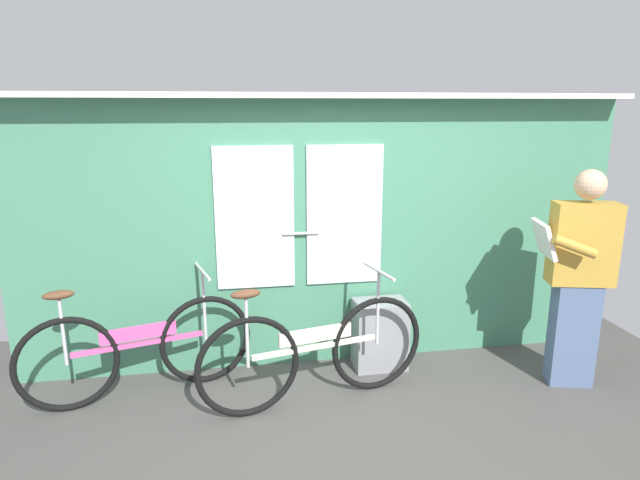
{
  "coord_description": "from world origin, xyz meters",
  "views": [
    {
      "loc": [
        -0.73,
        -2.95,
        2.06
      ],
      "look_at": [
        -0.11,
        0.73,
        1.13
      ],
      "focal_mm": 30.3,
      "sensor_mm": 36.0,
      "label": 1
    }
  ],
  "objects_px": {
    "bicycle_near_door": "(315,352)",
    "bicycle_leaning_behind": "(139,349)",
    "passenger_reading_newspaper": "(578,275)",
    "trash_bin_by_wall": "(380,334)"
  },
  "relations": [
    {
      "from": "bicycle_near_door",
      "to": "bicycle_leaning_behind",
      "type": "height_order",
      "value": "bicycle_near_door"
    },
    {
      "from": "passenger_reading_newspaper",
      "to": "bicycle_leaning_behind",
      "type": "bearing_deg",
      "value": 7.56
    },
    {
      "from": "bicycle_leaning_behind",
      "to": "trash_bin_by_wall",
      "type": "xyz_separation_m",
      "value": [
        1.84,
        0.15,
        -0.09
      ]
    },
    {
      "from": "bicycle_near_door",
      "to": "trash_bin_by_wall",
      "type": "relative_size",
      "value": 2.98
    },
    {
      "from": "bicycle_leaning_behind",
      "to": "trash_bin_by_wall",
      "type": "height_order",
      "value": "bicycle_leaning_behind"
    },
    {
      "from": "bicycle_near_door",
      "to": "bicycle_leaning_behind",
      "type": "bearing_deg",
      "value": 153.91
    },
    {
      "from": "bicycle_near_door",
      "to": "trash_bin_by_wall",
      "type": "xyz_separation_m",
      "value": [
        0.6,
        0.45,
        -0.1
      ]
    },
    {
      "from": "passenger_reading_newspaper",
      "to": "trash_bin_by_wall",
      "type": "xyz_separation_m",
      "value": [
        -1.34,
        0.5,
        -0.58
      ]
    },
    {
      "from": "passenger_reading_newspaper",
      "to": "trash_bin_by_wall",
      "type": "bearing_deg",
      "value": -6.63
    },
    {
      "from": "bicycle_near_door",
      "to": "trash_bin_by_wall",
      "type": "height_order",
      "value": "bicycle_near_door"
    }
  ]
}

